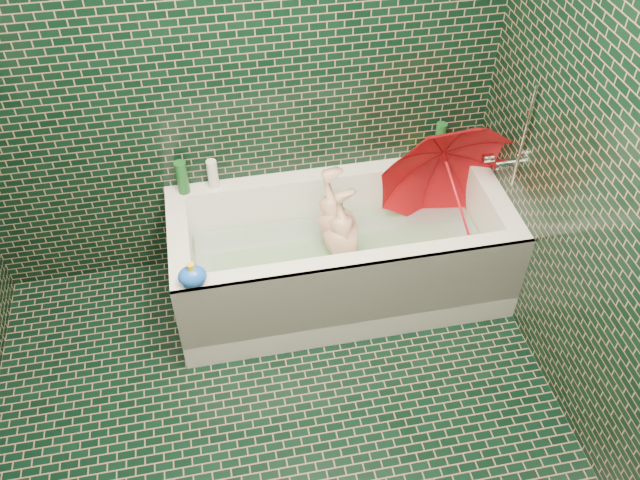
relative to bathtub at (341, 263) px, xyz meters
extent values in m
plane|color=black|center=(-0.45, -1.01, -0.21)|extent=(2.80, 2.80, 0.00)
plane|color=black|center=(-0.45, 0.39, 1.04)|extent=(2.80, 0.00, 2.80)
cube|color=white|center=(0.00, 0.02, -0.14)|extent=(1.70, 0.75, 0.15)
cube|color=white|center=(0.00, 0.34, 0.14)|extent=(1.70, 0.10, 0.40)
cube|color=white|center=(0.00, -0.31, 0.14)|extent=(1.70, 0.10, 0.40)
cube|color=white|center=(0.80, 0.02, 0.14)|extent=(0.10, 0.55, 0.40)
cube|color=white|center=(-0.80, 0.02, 0.14)|extent=(0.10, 0.55, 0.40)
cube|color=white|center=(0.00, -0.35, 0.06)|extent=(1.70, 0.02, 0.55)
cube|color=#56D129|center=(0.00, 0.02, -0.06)|extent=(1.35, 0.47, 0.01)
cube|color=silver|center=(0.00, 0.02, 0.09)|extent=(1.48, 0.53, 0.00)
cylinder|color=silver|center=(0.83, 0.02, 0.52)|extent=(0.14, 0.05, 0.05)
cylinder|color=silver|center=(0.75, 0.08, 0.52)|extent=(0.05, 0.04, 0.04)
cylinder|color=silver|center=(0.82, -0.08, 0.74)|extent=(0.01, 0.01, 0.55)
imported|color=tan|center=(0.01, -0.01, 0.10)|extent=(0.97, 0.41, 0.32)
imported|color=red|center=(0.58, -0.01, 0.36)|extent=(0.84, 0.91, 0.88)
imported|color=white|center=(0.80, 0.33, 0.34)|extent=(0.14, 0.14, 0.27)
imported|color=#421D6E|center=(0.80, 0.31, 0.34)|extent=(0.09, 0.09, 0.19)
imported|color=#154C1E|center=(0.78, 0.32, 0.34)|extent=(0.15, 0.15, 0.16)
cylinder|color=#154C1E|center=(0.59, 0.33, 0.45)|extent=(0.06, 0.06, 0.23)
cylinder|color=silver|center=(0.80, 0.33, 0.43)|extent=(0.06, 0.06, 0.19)
cylinder|color=#154C1E|center=(-0.75, 0.33, 0.43)|extent=(0.07, 0.07, 0.18)
cylinder|color=white|center=(-0.60, 0.34, 0.42)|extent=(0.06, 0.06, 0.16)
ellipsoid|color=yellow|center=(0.50, 0.32, 0.38)|extent=(0.11, 0.10, 0.07)
sphere|color=yellow|center=(0.53, 0.33, 0.42)|extent=(0.05, 0.05, 0.05)
cone|color=orange|center=(0.56, 0.34, 0.41)|extent=(0.03, 0.03, 0.02)
ellipsoid|color=blue|center=(-0.74, -0.32, 0.39)|extent=(0.16, 0.14, 0.10)
cylinder|color=yellow|center=(-0.74, -0.32, 0.45)|extent=(0.03, 0.03, 0.04)
camera|label=1|loc=(-0.59, -2.40, 2.55)|focal=38.00mm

